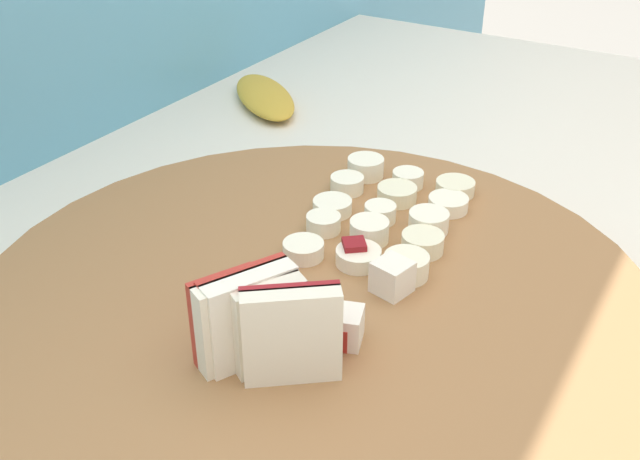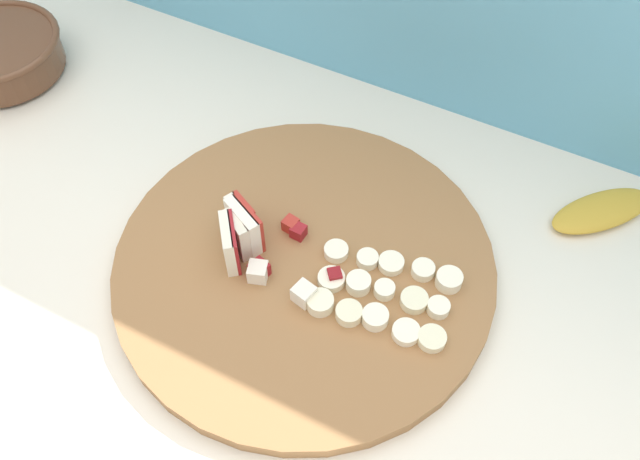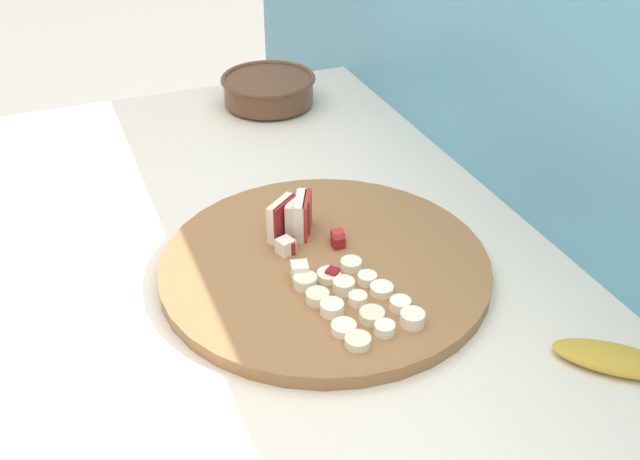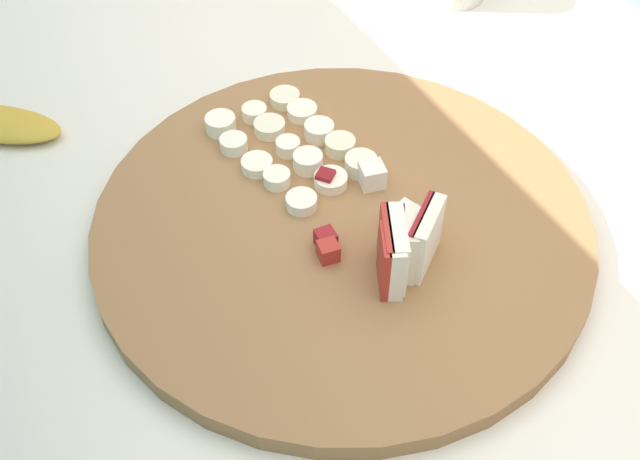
{
  "view_description": "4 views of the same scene",
  "coord_description": "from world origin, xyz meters",
  "views": [
    {
      "loc": [
        -0.31,
        -0.1,
        1.2
      ],
      "look_at": [
        0.06,
        0.12,
        0.95
      ],
      "focal_mm": 41.99,
      "sensor_mm": 36.0,
      "label": 1
    },
    {
      "loc": [
        0.22,
        -0.26,
        1.57
      ],
      "look_at": [
        0.02,
        0.14,
        0.95
      ],
      "focal_mm": 38.13,
      "sensor_mm": 36.0,
      "label": 2
    },
    {
      "loc": [
        0.73,
        -0.19,
        1.49
      ],
      "look_at": [
        0.01,
        0.1,
        0.98
      ],
      "focal_mm": 41.6,
      "sensor_mm": 36.0,
      "label": 3
    },
    {
      "loc": [
        -0.38,
        0.34,
        1.41
      ],
      "look_at": [
        0.0,
        0.13,
        0.94
      ],
      "focal_mm": 43.48,
      "sensor_mm": 36.0,
      "label": 4
    }
  ],
  "objects": [
    {
      "name": "apple_wedge_fan",
      "position": [
        -0.06,
        0.09,
        0.96
      ],
      "size": [
        0.06,
        0.08,
        0.05
      ],
      "color": "maroon",
      "rests_on": "cutting_board"
    },
    {
      "name": "cutting_board",
      "position": [
        0.01,
        0.1,
        0.92
      ],
      "size": [
        0.43,
        0.43,
        0.02
      ],
      "primitive_type": "cylinder",
      "color": "olive",
      "rests_on": "tiled_countertop"
    },
    {
      "name": "apple_dice_pile",
      "position": [
        -0.0,
        0.08,
        0.94
      ],
      "size": [
        0.1,
        0.1,
        0.02
      ],
      "color": "maroon",
      "rests_on": "cutting_board"
    },
    {
      "name": "banana_peel",
      "position": [
        0.29,
        0.33,
        0.92
      ],
      "size": [
        0.13,
        0.14,
        0.02
      ],
      "primitive_type": "ellipsoid",
      "rotation": [
        0.0,
        0.0,
        0.85
      ],
      "color": "gold",
      "rests_on": "tiled_countertop"
    },
    {
      "name": "tile_backsplash",
      "position": [
        0.0,
        0.44,
        0.7
      ],
      "size": [
        2.4,
        0.04,
        1.39
      ],
      "primitive_type": "cube",
      "color": "#5BA3C1",
      "rests_on": "ground"
    },
    {
      "name": "banana_slice_rows",
      "position": [
        0.11,
        0.1,
        0.94
      ],
      "size": [
        0.16,
        0.12,
        0.02
      ],
      "color": "#F4EAC6",
      "rests_on": "cutting_board"
    }
  ]
}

